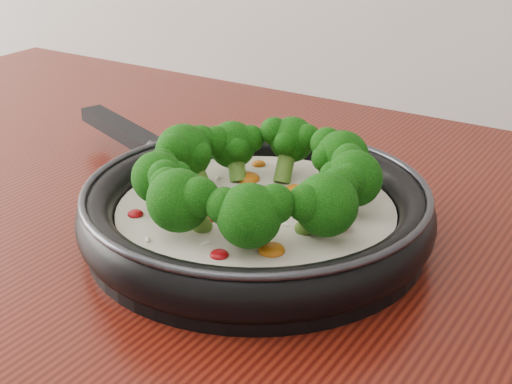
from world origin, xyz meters
The scene contains 1 object.
skillet centered at (-0.02, 1.05, 0.94)m, with size 0.55×0.43×0.10m.
Camera 1 is at (0.31, 0.52, 1.23)m, focal length 51.70 mm.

